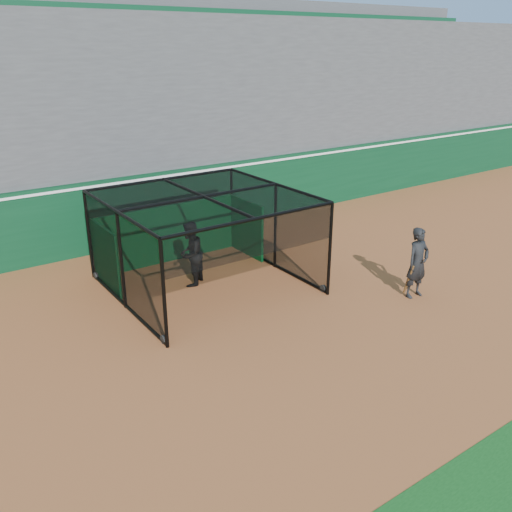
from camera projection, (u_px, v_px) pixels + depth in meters
ground at (301, 332)px, 13.60m from camera, size 120.00×120.00×0.00m
outfield_wall at (153, 205)px, 19.62m from camera, size 50.00×0.50×2.50m
grandstand at (107, 106)px, 21.33m from camera, size 50.00×7.85×8.95m
batting_cage at (205, 242)px, 15.73m from camera, size 5.19×5.19×2.74m
batter at (190, 254)px, 15.94m from camera, size 1.20×1.18×1.95m
on_deck_player at (418, 263)px, 15.17m from camera, size 0.76×0.52×2.04m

